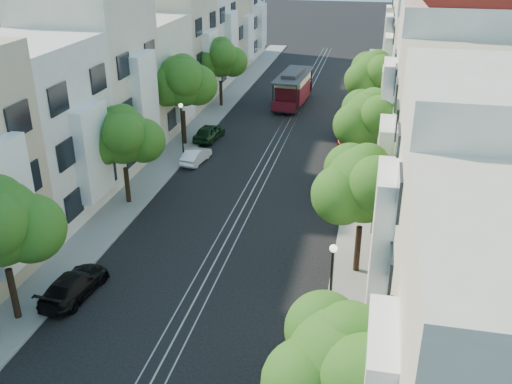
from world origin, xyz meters
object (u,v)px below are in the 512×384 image
Objects in this scene: tree_e_d at (376,76)px; parked_car_w_mid at (196,156)px; lamp_east at (332,275)px; tree_e_a at (346,367)px; parked_car_w_far at (209,132)px; tree_e_b at (364,186)px; tree_w_a at (0,225)px; tree_w_c at (182,82)px; tree_e_c at (371,119)px; parked_car_w_near at (74,285)px; lamp_west at (182,122)px; tree_w_b at (123,137)px; cable_car at (293,87)px; parked_car_e_mid at (337,195)px; parked_car_e_far at (349,136)px; tree_w_d at (221,59)px; parked_car_e_near at (301,374)px.

tree_e_d is 16.22m from parked_car_w_mid.
parked_car_w_mid is at bearing 123.25° from lamp_east.
tree_e_a is 1.63× the size of parked_car_w_far.
tree_e_b is 16.01m from tree_w_a.
lamp_east is (13.44, -20.98, -2.22)m from tree_w_c.
tree_e_d reaches higher than tree_e_c.
lamp_east is at bearing -175.35° from parked_car_w_near.
tree_e_c is 14.93m from parked_car_w_far.
tree_w_b is at bearing -95.97° from lamp_west.
tree_e_d is at bearing -38.24° from cable_car.
tree_e_d is 2.00× the size of parked_car_e_mid.
tree_e_c is at bearing 90.00° from tree_e_a.
parked_car_e_mid is 0.84× the size of parked_car_e_far.
tree_w_c is at bearing 160.85° from tree_e_c.
tree_w_d is 1.69× the size of parked_car_w_far.
tree_e_d reaches higher than lamp_east.
tree_e_d is 1.66× the size of parked_car_w_near.
tree_w_a reaches higher than lamp_east.
tree_e_a reaches higher than lamp_east.
tree_w_a reaches higher than parked_car_w_far.
cable_car is at bearing 101.31° from lamp_east.
tree_e_c is 1.00× the size of tree_w_d.
tree_w_b is 0.77× the size of cable_car.
cable_car is at bearing -93.17° from parked_car_w_near.
lamp_east reaches higher than parked_car_w_mid.
tree_w_b is at bearing -130.27° from tree_e_d.
tree_w_d is 1.58× the size of parked_car_w_near.
tree_e_b is at bearing 142.08° from parked_car_w_mid.
tree_w_d reaches higher than tree_e_a.
parked_car_e_near is (-0.70, -3.46, -2.26)m from lamp_east.
parked_car_e_mid is at bearing -117.06° from tree_e_c.
tree_w_a reaches higher than tree_e_c.
parked_car_w_mid is (-12.40, 24.47, -3.86)m from tree_e_a.
tree_e_d is at bearing 63.59° from tree_w_a.
parked_car_w_far is at bearing -77.48° from parked_car_w_mid.
tree_w_c is at bearing -170.84° from parked_car_e_far.
lamp_east is at bearing -100.93° from tree_e_b.
tree_e_d reaches higher than parked_car_w_mid.
lamp_west is at bearing -82.35° from parked_car_w_near.
parked_car_w_far is (-12.86, -4.53, -4.21)m from tree_e_d.
lamp_west is 24.64m from parked_car_e_near.
parked_car_w_far is at bearing 117.93° from lamp_east.
parked_car_e_far is at bearing -31.50° from tree_w_d.
tree_w_c is at bearing -113.06° from cable_car.
tree_e_d reaches higher than parked_car_e_mid.
lamp_east is at bearing -92.04° from tree_e_d.
tree_w_a is 13.47m from parked_car_e_near.
tree_e_d is 14.27m from parked_car_w_far.
cable_car is (6.64, 2.03, -2.78)m from tree_w_d.
tree_e_b is at bearing 72.28° from parked_car_e_near.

